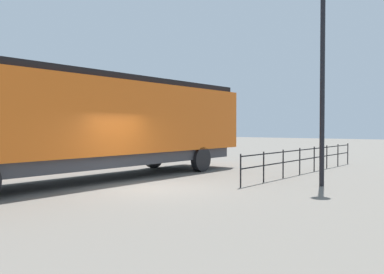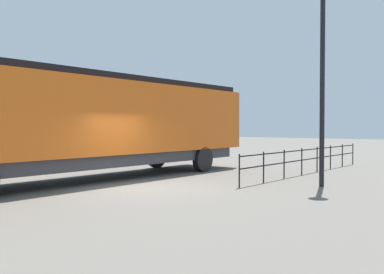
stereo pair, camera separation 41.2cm
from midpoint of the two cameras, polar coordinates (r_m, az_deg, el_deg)
name	(u,v)px [view 1 (the left image)]	position (r m, az deg, el deg)	size (l,w,h in m)	color
ground_plane	(149,188)	(13.74, -6.69, -6.96)	(120.00, 120.00, 0.00)	#666059
locomotive	(104,121)	(16.42, -12.63, 2.11)	(3.16, 15.23, 3.91)	orange
lamp_post	(323,40)	(14.93, 16.58, 12.58)	(0.54, 0.54, 6.91)	black
platform_fence	(307,156)	(18.74, 14.80, -2.56)	(0.05, 11.17, 1.11)	black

